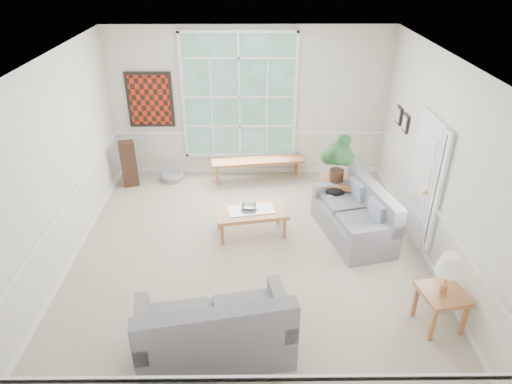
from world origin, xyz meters
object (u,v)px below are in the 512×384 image
(loveseat_right, at_px, (354,212))
(loveseat_front, at_px, (214,322))
(end_table, at_px, (336,194))
(coffee_table, at_px, (251,221))
(side_table, at_px, (439,308))

(loveseat_right, distance_m, loveseat_front, 3.24)
(loveseat_front, relative_size, end_table, 2.90)
(loveseat_right, height_order, coffee_table, loveseat_right)
(loveseat_front, height_order, coffee_table, loveseat_front)
(loveseat_right, distance_m, end_table, 0.88)
(loveseat_right, bearing_deg, loveseat_front, -144.48)
(loveseat_right, height_order, end_table, loveseat_right)
(coffee_table, bearing_deg, loveseat_right, -13.17)
(loveseat_right, bearing_deg, end_table, 85.72)
(loveseat_front, distance_m, coffee_table, 2.61)
(side_table, bearing_deg, loveseat_front, -171.56)
(loveseat_front, xyz_separation_m, coffee_table, (0.43, 2.56, -0.26))
(loveseat_right, xyz_separation_m, end_table, (-0.14, 0.85, -0.14))
(loveseat_front, xyz_separation_m, end_table, (1.97, 3.31, -0.17))
(loveseat_front, bearing_deg, end_table, 48.65)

